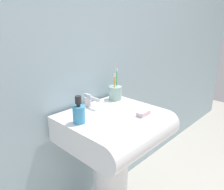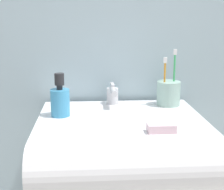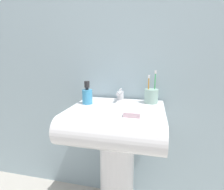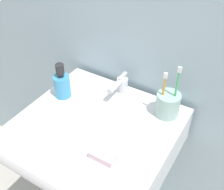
% 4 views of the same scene
% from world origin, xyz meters
% --- Properties ---
extents(wall_back, '(5.00, 0.05, 2.40)m').
position_xyz_m(wall_back, '(0.00, 0.26, 1.20)').
color(wall_back, '#9EB7C1').
rests_on(wall_back, ground).
extents(sink_pedestal, '(0.22, 0.22, 0.64)m').
position_xyz_m(sink_pedestal, '(0.00, 0.00, 0.32)').
color(sink_pedestal, white).
rests_on(sink_pedestal, ground).
extents(sink_basin, '(0.54, 0.51, 0.15)m').
position_xyz_m(sink_basin, '(0.00, -0.06, 0.72)').
color(sink_basin, white).
rests_on(sink_basin, sink_pedestal).
extents(faucet, '(0.04, 0.13, 0.08)m').
position_xyz_m(faucet, '(-0.01, 0.16, 0.84)').
color(faucet, silver).
rests_on(faucet, sink_basin).
extents(toothbrush_cup, '(0.09, 0.09, 0.21)m').
position_xyz_m(toothbrush_cup, '(0.19, 0.14, 0.84)').
color(toothbrush_cup, '#99BFB2').
rests_on(toothbrush_cup, sink_basin).
extents(soap_bottle, '(0.06, 0.06, 0.14)m').
position_xyz_m(soap_bottle, '(-0.20, 0.03, 0.85)').
color(soap_bottle, '#3F99CC').
rests_on(soap_bottle, sink_basin).
extents(bar_soap, '(0.08, 0.04, 0.02)m').
position_xyz_m(bar_soap, '(0.10, -0.15, 0.81)').
color(bar_soap, silver).
rests_on(bar_soap, sink_basin).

